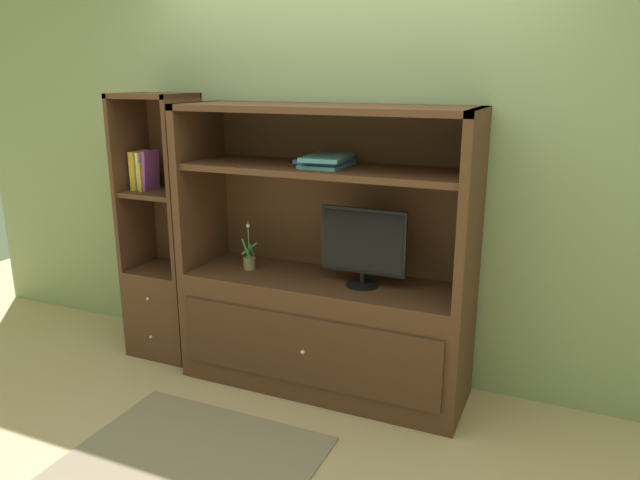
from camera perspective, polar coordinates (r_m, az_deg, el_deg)
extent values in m
plane|color=tan|center=(3.47, -2.43, -16.38)|extent=(8.00, 8.00, 0.00)
cube|color=#8C9E6B|center=(3.66, 2.55, 8.71)|extent=(6.00, 0.10, 2.80)
cube|color=gray|center=(3.17, -12.51, -20.10)|extent=(1.19, 0.98, 0.01)
cube|color=#4C2D1C|center=(3.63, 0.32, -8.79)|extent=(1.70, 0.53, 0.68)
cube|color=#462A19|center=(3.40, -1.56, -10.53)|extent=(1.56, 0.02, 0.41)
sphere|color=silver|center=(3.39, -1.66, -10.63)|extent=(0.02, 0.02, 0.02)
cube|color=#4C2D1C|center=(3.77, -11.29, 5.17)|extent=(0.05, 0.53, 1.00)
cube|color=#4C2D1C|center=(3.15, 14.30, 2.97)|extent=(0.05, 0.53, 1.00)
cube|color=#4C2D1C|center=(3.61, 1.97, 4.99)|extent=(1.70, 0.02, 1.00)
cube|color=#4C2D1C|center=(3.31, 0.36, 12.45)|extent=(1.70, 0.53, 0.04)
cube|color=#4C2D1C|center=(3.35, 0.35, 6.72)|extent=(1.60, 0.48, 0.04)
cylinder|color=black|center=(3.40, 4.06, -4.27)|extent=(0.18, 0.18, 0.01)
cylinder|color=black|center=(3.39, 4.07, -3.65)|extent=(0.03, 0.03, 0.07)
cube|color=black|center=(3.33, 4.14, -0.10)|extent=(0.50, 0.02, 0.37)
cube|color=black|center=(3.31, 4.06, -0.16)|extent=(0.46, 0.00, 0.33)
cylinder|color=#8C7251|center=(3.70, -6.75, -2.19)|extent=(0.07, 0.07, 0.07)
cylinder|color=#3D6B33|center=(3.66, -6.83, 0.07)|extent=(0.01, 0.01, 0.23)
cube|color=#2D7A38|center=(3.67, -6.52, -0.93)|extent=(0.02, 0.07, 0.10)
cube|color=#2D7A38|center=(3.70, -6.75, -0.82)|extent=(0.09, 0.04, 0.08)
cube|color=#2D7A38|center=(3.67, -7.04, -0.96)|extent=(0.09, 0.05, 0.13)
sphere|color=silver|center=(3.64, -6.88, 1.37)|extent=(0.02, 0.02, 0.02)
cube|color=teal|center=(3.34, 0.68, 7.19)|extent=(0.23, 0.32, 0.02)
cube|color=#2D519E|center=(3.35, 0.50, 7.55)|extent=(0.29, 0.27, 0.02)
cube|color=teal|center=(3.32, 0.69, 7.88)|extent=(0.25, 0.35, 0.02)
cube|color=#4C2D1C|center=(4.20, -14.27, -6.47)|extent=(0.46, 0.38, 0.59)
sphere|color=silver|center=(4.01, -16.09, -5.41)|extent=(0.02, 0.02, 0.02)
sphere|color=silver|center=(4.11, -15.82, -8.88)|extent=(0.02, 0.02, 0.02)
cube|color=#4C2D1C|center=(4.10, -17.43, 5.30)|extent=(0.03, 0.38, 1.13)
cube|color=#4C2D1C|center=(3.84, -12.59, 4.99)|extent=(0.03, 0.38, 1.13)
cube|color=#4C2D1C|center=(4.11, -13.51, 5.60)|extent=(0.46, 0.02, 1.13)
cube|color=#4C2D1C|center=(3.98, -15.03, 4.35)|extent=(0.40, 0.34, 0.03)
cube|color=#4C2D1C|center=(3.91, -15.66, 13.11)|extent=(0.46, 0.38, 0.03)
cube|color=gold|center=(4.05, -16.83, 6.40)|extent=(0.04, 0.15, 0.25)
cube|color=silver|center=(4.03, -16.43, 6.35)|extent=(0.02, 0.13, 0.24)
cube|color=gold|center=(4.01, -16.08, 5.91)|extent=(0.02, 0.17, 0.18)
cube|color=purple|center=(3.99, -15.84, 6.40)|extent=(0.04, 0.15, 0.25)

